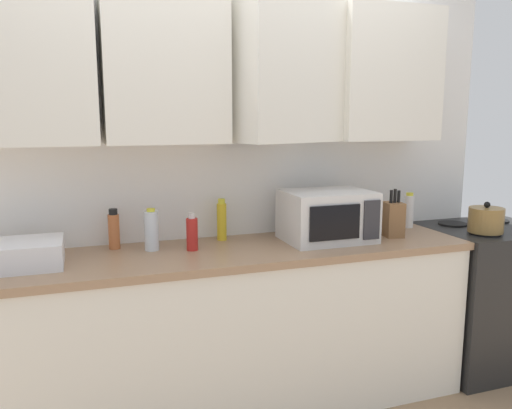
# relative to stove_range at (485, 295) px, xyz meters

# --- Properties ---
(wall_back_with_cabinets) EXTENTS (3.44, 0.51, 2.60)m
(wall_back_with_cabinets) POSITION_rel_stove_range_xyz_m (-1.67, 0.25, 1.13)
(wall_back_with_cabinets) COLOR white
(wall_back_with_cabinets) RESTS_ON ground_plane
(counter_run) EXTENTS (2.57, 0.63, 0.90)m
(counter_run) POSITION_rel_stove_range_xyz_m (-1.67, 0.02, -0.00)
(counter_run) COLOR white
(counter_run) RESTS_ON ground_plane
(stove_range) EXTENTS (0.76, 0.64, 0.91)m
(stove_range) POSITION_rel_stove_range_xyz_m (0.00, 0.00, 0.00)
(stove_range) COLOR black
(stove_range) RESTS_ON ground_plane
(kettle) EXTENTS (0.20, 0.20, 0.18)m
(kettle) POSITION_rel_stove_range_xyz_m (-0.17, -0.14, 0.53)
(kettle) COLOR olive
(kettle) RESTS_ON stove_range
(microwave) EXTENTS (0.48, 0.37, 0.28)m
(microwave) POSITION_rel_stove_range_xyz_m (-1.13, 0.03, 0.59)
(microwave) COLOR silver
(microwave) RESTS_ON counter_run
(dish_rack) EXTENTS (0.38, 0.30, 0.12)m
(dish_rack) POSITION_rel_stove_range_xyz_m (-2.70, 0.02, 0.51)
(dish_rack) COLOR silver
(dish_rack) RESTS_ON counter_run
(knife_block) EXTENTS (0.12, 0.13, 0.28)m
(knife_block) POSITION_rel_stove_range_xyz_m (-0.72, -0.01, 0.55)
(knife_block) COLOR brown
(knife_block) RESTS_ON counter_run
(bottle_yellow_mustard) EXTENTS (0.05, 0.05, 0.23)m
(bottle_yellow_mustard) POSITION_rel_stove_range_xyz_m (-1.68, 0.23, 0.56)
(bottle_yellow_mustard) COLOR gold
(bottle_yellow_mustard) RESTS_ON counter_run
(bottle_spice_jar) EXTENTS (0.06, 0.06, 0.21)m
(bottle_spice_jar) POSITION_rel_stove_range_xyz_m (-2.27, 0.23, 0.55)
(bottle_spice_jar) COLOR #BC6638
(bottle_spice_jar) RESTS_ON counter_run
(bottle_red_sauce) EXTENTS (0.06, 0.06, 0.20)m
(bottle_red_sauce) POSITION_rel_stove_range_xyz_m (-1.89, 0.06, 0.54)
(bottle_red_sauce) COLOR red
(bottle_red_sauce) RESTS_ON counter_run
(bottle_white_jar) EXTENTS (0.06, 0.06, 0.22)m
(bottle_white_jar) POSITION_rel_stove_range_xyz_m (-0.49, 0.17, 0.55)
(bottle_white_jar) COLOR white
(bottle_white_jar) RESTS_ON counter_run
(bottle_clear_tall) EXTENTS (0.07, 0.07, 0.22)m
(bottle_clear_tall) POSITION_rel_stove_range_xyz_m (-2.09, 0.13, 0.55)
(bottle_clear_tall) COLOR silver
(bottle_clear_tall) RESTS_ON counter_run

